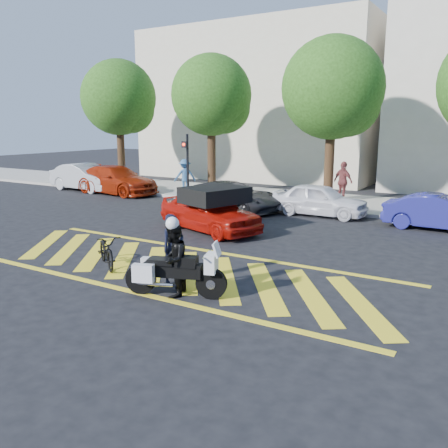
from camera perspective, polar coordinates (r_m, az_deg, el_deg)
The scene contains 20 objects.
ground at distance 12.48m, azimuth -6.20°, elevation -5.28°, with size 90.00×90.00×0.00m, color black.
sidewalk at distance 22.93m, azimuth 12.33°, elevation 2.62°, with size 60.00×5.00×0.15m, color #9E998E.
crosswalk at distance 12.51m, azimuth -6.34°, elevation -5.23°, with size 12.33×4.00×0.01m.
building_left at distance 34.09m, azimuth 4.73°, elevation 14.12°, with size 16.00×8.00×10.00m, color beige.
tree_far_left at distance 29.51m, azimuth -12.27°, elevation 14.33°, with size 4.40×4.40×7.41m.
tree_left at distance 25.51m, azimuth -1.21°, elevation 14.90°, with size 4.20×4.20×7.26m.
tree_center at distance 22.71m, azimuth 13.28°, elevation 15.21°, with size 4.60×4.60×7.56m.
signal_pole at distance 23.69m, azimuth -4.50°, elevation 7.65°, with size 0.28×0.43×3.20m.
officer_bike at distance 11.10m, azimuth -6.14°, elevation -3.02°, with size 0.60×0.40×1.65m, color black.
bicycle at distance 12.80m, azimuth -13.95°, elevation -3.09°, with size 0.58×1.67×0.88m, color black.
police_motorcycle at distance 10.35m, azimuth -6.06°, elevation -5.77°, with size 2.18×1.14×1.00m.
officer_moto at distance 10.29m, azimuth -6.12°, elevation -4.32°, with size 0.79×0.61×1.62m, color black.
red_convertible at distance 16.49m, azimuth -1.76°, elevation 1.58°, with size 1.69×4.20×1.43m, color #A31007.
parked_far_left at distance 27.80m, azimuth -16.31°, elevation 5.41°, with size 1.58×4.55×1.50m, color #989C9F.
parked_left at distance 26.14m, azimuth -12.86°, elevation 5.20°, with size 2.09×5.13×1.49m, color #942009.
parked_mid_left at distance 20.35m, azimuth 0.79°, elevation 3.35°, with size 2.12×4.59×1.28m, color black.
parked_mid_right at distance 19.69m, azimuth 11.43°, elevation 2.88°, with size 1.56×3.87×1.32m, color white.
parked_right at distance 18.33m, azimuth 24.56°, elevation 1.26°, with size 1.33×3.80×1.25m, color navy.
pedestrian_left at distance 25.02m, azimuth -4.73°, elevation 5.80°, with size 1.12×0.65×1.74m, color #34608F.
pedestrian_right at distance 22.72m, azimuth 14.14°, elevation 4.99°, with size 1.08×0.45×1.85m, color brown.
Camera 1 is at (7.30, -9.43, 3.68)m, focal length 38.00 mm.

